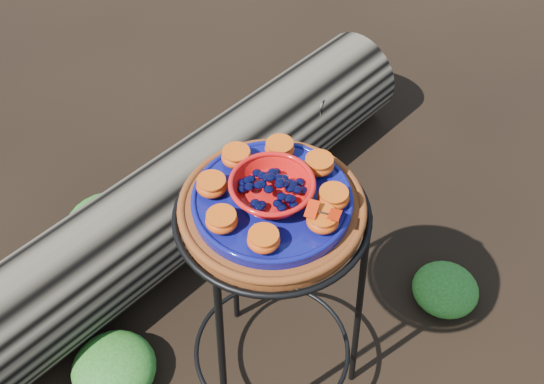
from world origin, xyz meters
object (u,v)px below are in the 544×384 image
plant_stand (272,308)px  driftwood_log (192,193)px  cobalt_plate (272,201)px  red_bowl (272,190)px  terracotta_saucer (272,209)px

plant_stand → driftwood_log: (0.03, 0.59, -0.19)m
plant_stand → cobalt_plate: bearing=0.0°
plant_stand → cobalt_plate: size_ratio=2.21×
red_bowl → cobalt_plate: bearing=0.0°
plant_stand → terracotta_saucer: size_ratio=1.89×
cobalt_plate → terracotta_saucer: bearing=0.0°
plant_stand → red_bowl: bearing=0.0°
terracotta_saucer → cobalt_plate: size_ratio=1.17×
terracotta_saucer → cobalt_plate: cobalt_plate is taller
terracotta_saucer → red_bowl: size_ratio=2.33×
plant_stand → red_bowl: (0.00, 0.00, 0.42)m
cobalt_plate → driftwood_log: 0.83m
red_bowl → driftwood_log: bearing=86.8°
plant_stand → driftwood_log: bearing=86.8°
cobalt_plate → driftwood_log: (0.03, 0.59, -0.58)m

